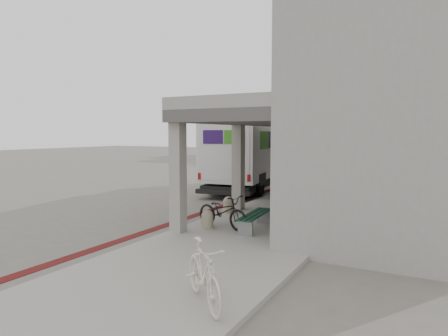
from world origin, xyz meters
The scene contains 14 objects.
ground centered at (0.00, 0.00, 0.00)m, with size 120.00×120.00×0.00m, color #625D54.
bike_lane_stripe centered at (1.00, 2.00, 0.01)m, with size 0.35×40.00×0.01m, color #4F100F.
sidewalk centered at (4.00, 0.00, 0.06)m, with size 4.40×28.00×0.12m, color gray.
transit_building centered at (6.83, 4.50, 3.40)m, with size 7.60×17.00×7.00m.
distant_backdrop centered at (-2.84, 35.89, 2.70)m, with size 28.00×10.00×6.50m.
tree_left centered at (-5.00, 28.00, 3.18)m, with size 3.20×3.20×4.80m.
tree_mid centered at (2.00, 30.00, 3.18)m, with size 3.20×3.20×4.80m.
fedex_truck centered at (-0.21, 6.44, 1.94)m, with size 3.80×8.81×3.64m.
bench centered at (3.99, -2.17, 0.46)m, with size 0.63×2.08×0.48m.
bollard_near centered at (2.63, -2.70, 0.40)m, with size 0.37×0.37×0.55m.
bollard_far centered at (2.10, -0.30, 0.42)m, with size 0.40×0.40×0.60m.
utility_cabinet centered at (5.00, -0.78, 0.65)m, with size 0.48×0.64×1.06m, color gray.
bicycle_black centered at (3.04, -2.50, 0.63)m, with size 0.68×1.96×1.03m, color black.
bicycle_cream centered at (5.40, -7.49, 0.66)m, with size 0.51×1.81×1.09m, color beige.
Camera 1 is at (8.81, -13.09, 3.02)m, focal length 32.00 mm.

